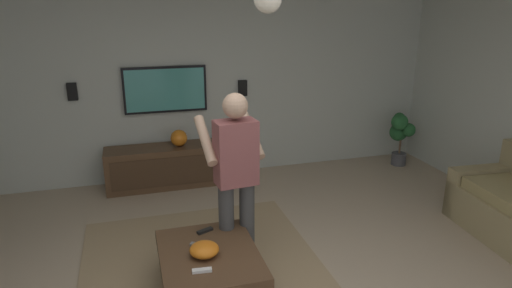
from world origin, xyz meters
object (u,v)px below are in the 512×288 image
at_px(remote_white, 202,270).
at_px(remote_grey, 199,245).
at_px(media_console, 172,166).
at_px(wall_speaker_right, 72,92).
at_px(person_standing, 235,171).
at_px(wall_speaker_left, 243,88).
at_px(coffee_table, 209,264).
at_px(bowl, 204,250).
at_px(remote_black, 205,231).
at_px(vase_round, 179,138).
at_px(potted_plant_short, 400,131).
at_px(tv, 165,90).

distance_m(remote_white, remote_grey, 0.38).
relative_size(media_console, wall_speaker_right, 7.73).
relative_size(person_standing, wall_speaker_left, 7.45).
bearing_deg(coffee_table, bowl, 126.97).
height_order(bowl, remote_white, bowl).
bearing_deg(remote_black, bowl, 56.21).
distance_m(media_console, vase_round, 0.40).
xyz_separation_m(remote_black, wall_speaker_left, (2.38, -0.98, 0.81)).
relative_size(media_console, person_standing, 1.04).
xyz_separation_m(media_console, remote_grey, (-2.36, 0.01, 0.14)).
bearing_deg(bowl, vase_round, -2.41).
xyz_separation_m(media_console, remote_white, (-2.73, 0.05, 0.14)).
xyz_separation_m(coffee_table, potted_plant_short, (2.31, -3.32, 0.24)).
bearing_deg(tv, wall_speaker_left, 90.71).
bearing_deg(remote_grey, wall_speaker_left, -81.64).
relative_size(media_console, tv, 1.56).
bearing_deg(wall_speaker_right, potted_plant_short, -95.33).
bearing_deg(remote_grey, potted_plant_short, -116.47).
height_order(media_console, remote_black, media_console).
relative_size(remote_black, vase_round, 0.68).
bearing_deg(tv, potted_plant_short, 83.10).
height_order(coffee_table, wall_speaker_left, wall_speaker_left).
height_order(tv, vase_round, tv).
bearing_deg(vase_round, coffee_table, 178.56).
bearing_deg(remote_white, tv, 94.86).
relative_size(tv, wall_speaker_right, 4.94).
distance_m(bowl, wall_speaker_right, 3.11).
height_order(wall_speaker_left, wall_speaker_right, wall_speaker_right).
bearing_deg(remote_white, person_standing, 62.48).
distance_m(tv, wall_speaker_left, 1.06).
relative_size(bowl, remote_black, 1.61).
height_order(potted_plant_short, wall_speaker_right, wall_speaker_right).
bearing_deg(remote_grey, person_standing, -113.87).
xyz_separation_m(person_standing, remote_black, (-0.05, 0.30, -0.52)).
bearing_deg(coffee_table, tv, 1.14).
relative_size(remote_black, remote_grey, 1.00).
height_order(person_standing, wall_speaker_left, person_standing).
bearing_deg(remote_black, tv, -111.24).
distance_m(potted_plant_short, remote_grey, 4.03).
distance_m(bowl, remote_white, 0.23).
bearing_deg(potted_plant_short, coffee_table, 124.82).
bearing_deg(tv, media_console, -0.00).
bearing_deg(vase_round, bowl, 177.59).
relative_size(tv, remote_black, 7.24).
relative_size(media_console, vase_round, 7.73).
bearing_deg(wall_speaker_left, remote_white, 159.69).
xyz_separation_m(coffee_table, remote_grey, (0.12, 0.06, 0.12)).
xyz_separation_m(coffee_table, vase_round, (2.46, -0.06, 0.36)).
bearing_deg(media_console, vase_round, 80.60).
bearing_deg(coffee_table, remote_white, 158.45).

